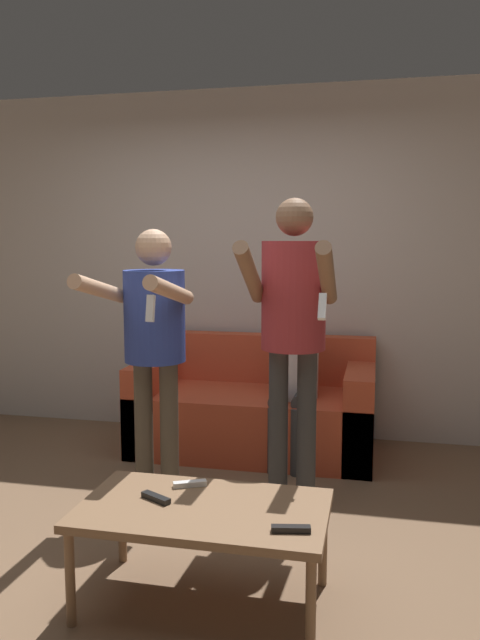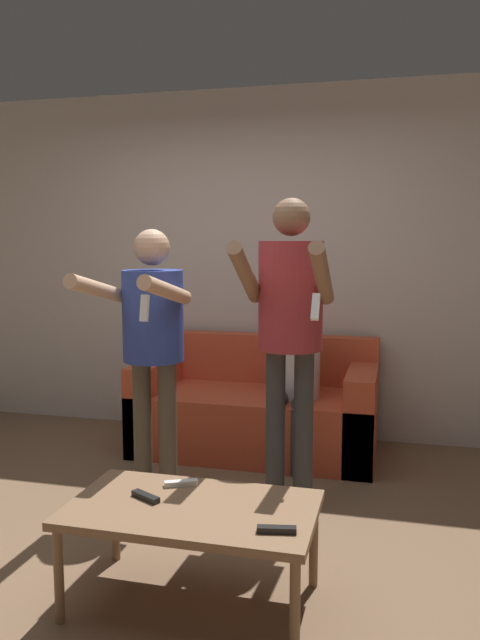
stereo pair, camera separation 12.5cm
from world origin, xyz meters
name	(u,v)px [view 1 (the left image)]	position (x,y,z in m)	size (l,w,h in m)	color
ground_plane	(160,543)	(0.00, 0.00, 0.00)	(14.00, 14.00, 0.00)	brown
wall_back	(242,264)	(0.00, 1.99, 1.35)	(6.40, 0.06, 2.70)	beige
couch	(255,411)	(0.19, 1.53, 0.29)	(1.72, 0.85, 0.82)	#C64C2D
person_standing_left	(154,331)	(-0.21, 0.53, 1.02)	(0.48, 0.80, 1.60)	brown
person_standing_right	(293,316)	(0.60, 0.54, 1.12)	(0.48, 0.70, 1.77)	#383838
person_seated	(293,369)	(0.50, 1.35, 0.66)	(0.34, 0.54, 1.18)	#383838
coffee_table	(203,515)	(0.37, -0.47, 0.40)	(1.04, 0.60, 0.44)	#846042
remote_near	(291,529)	(0.76, -0.62, 0.45)	(0.15, 0.06, 0.02)	black
remote_mid	(156,498)	(0.15, -0.46, 0.45)	(0.15, 0.10, 0.02)	black
remote_far	(190,484)	(0.25, -0.28, 0.45)	(0.15, 0.10, 0.02)	white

